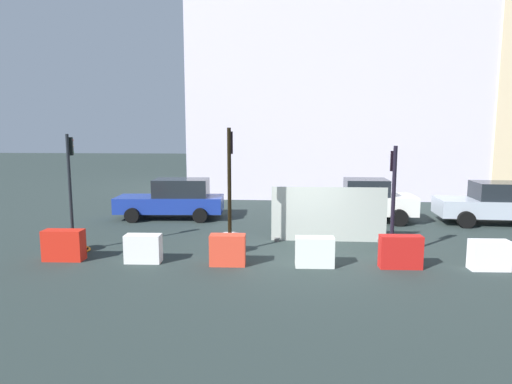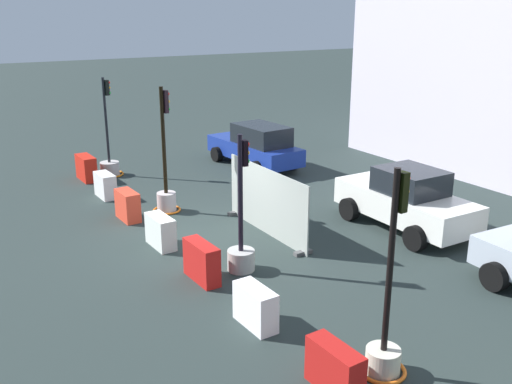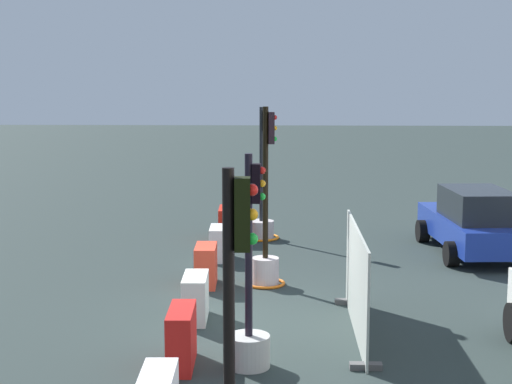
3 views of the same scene
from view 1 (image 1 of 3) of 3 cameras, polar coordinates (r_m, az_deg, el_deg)
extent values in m
plane|color=#26312F|center=(13.46, 7.06, -8.20)|extent=(120.00, 120.00, 0.00)
cylinder|color=#B6ADAC|center=(14.86, -22.76, -6.23)|extent=(0.71, 0.71, 0.50)
cylinder|color=black|center=(14.54, -23.15, 0.77)|extent=(0.10, 0.10, 3.15)
cube|color=black|center=(14.54, -23.10, 5.51)|extent=(0.18, 0.17, 0.55)
sphere|color=red|center=(14.60, -22.93, 6.26)|extent=(0.10, 0.10, 0.10)
sphere|color=orange|center=(14.61, -22.89, 5.53)|extent=(0.10, 0.10, 0.10)
sphere|color=green|center=(14.62, -22.85, 4.81)|extent=(0.10, 0.10, 0.10)
torus|color=orange|center=(14.91, -22.72, -7.04)|extent=(1.01, 1.01, 0.06)
cylinder|color=#BCAFAE|center=(13.60, -3.43, -6.69)|extent=(0.59, 0.59, 0.59)
cylinder|color=black|center=(13.25, -3.50, 1.37)|extent=(0.12, 0.12, 3.24)
cube|color=black|center=(13.28, -3.39, 6.46)|extent=(0.17, 0.14, 0.67)
sphere|color=red|center=(13.35, -3.31, 7.43)|extent=(0.10, 0.10, 0.10)
sphere|color=orange|center=(13.35, -3.30, 6.47)|extent=(0.10, 0.10, 0.10)
sphere|color=green|center=(13.36, -3.29, 5.51)|extent=(0.10, 0.10, 0.10)
torus|color=orange|center=(13.67, -3.42, -7.76)|extent=(0.86, 0.86, 0.06)
cylinder|color=#AAABA6|center=(13.71, 17.25, -7.12)|extent=(0.66, 0.66, 0.50)
cylinder|color=black|center=(13.39, 17.54, -0.24)|extent=(0.12, 0.12, 2.81)
cube|color=black|center=(13.41, 17.54, 3.87)|extent=(0.19, 0.14, 0.59)
sphere|color=red|center=(13.47, 17.46, 4.74)|extent=(0.11, 0.11, 0.11)
sphere|color=orange|center=(13.48, 17.42, 3.90)|extent=(0.11, 0.11, 0.11)
sphere|color=green|center=(13.49, 17.39, 3.06)|extent=(0.11, 0.11, 0.11)
cube|color=red|center=(13.93, -23.82, -6.37)|extent=(1.16, 0.50, 0.90)
cube|color=silver|center=(12.98, -14.51, -7.16)|extent=(1.03, 0.48, 0.81)
cube|color=red|center=(12.33, -3.73, -7.56)|extent=(1.01, 0.48, 0.88)
cube|color=silver|center=(12.29, 7.67, -7.76)|extent=(1.07, 0.47, 0.84)
cube|color=red|center=(12.68, 18.36, -7.43)|extent=(1.15, 0.43, 0.91)
cube|color=white|center=(13.47, 28.18, -7.29)|extent=(1.04, 0.46, 0.82)
cube|color=white|center=(18.76, 13.69, -1.54)|extent=(4.28, 1.71, 0.76)
cube|color=black|center=(18.68, 14.19, 0.63)|extent=(1.72, 1.49, 0.67)
cylinder|color=black|center=(19.94, 17.02, -2.22)|extent=(0.67, 0.29, 0.67)
cylinder|color=black|center=(18.22, 18.20, -3.20)|extent=(0.67, 0.29, 0.67)
cylinder|color=black|center=(19.54, 9.42, -2.17)|extent=(0.67, 0.29, 0.67)
cylinder|color=black|center=(17.79, 9.88, -3.18)|extent=(0.67, 0.29, 0.67)
cube|color=#A7B2BF|center=(20.13, 28.73, -1.80)|extent=(4.56, 1.96, 0.68)
cube|color=black|center=(20.09, 29.26, 0.14)|extent=(2.04, 1.63, 0.69)
cylinder|color=black|center=(18.84, 25.76, -3.27)|extent=(0.67, 0.31, 0.65)
cylinder|color=black|center=(20.58, 24.12, -2.28)|extent=(0.67, 0.31, 0.65)
cube|color=navy|center=(19.13, -11.16, -1.53)|extent=(4.62, 1.93, 0.66)
cube|color=black|center=(18.93, -9.73, 0.56)|extent=(2.37, 1.58, 0.75)
cylinder|color=black|center=(18.69, -15.88, -2.94)|extent=(0.62, 0.32, 0.60)
cylinder|color=black|center=(20.33, -14.53, -2.03)|extent=(0.62, 0.32, 0.60)
cylinder|color=black|center=(18.12, -7.33, -3.04)|extent=(0.62, 0.32, 0.60)
cylinder|color=black|center=(19.80, -6.67, -2.09)|extent=(0.62, 0.32, 0.60)
cube|color=silver|center=(28.59, 10.00, 15.96)|extent=(16.52, 9.33, 15.56)
cube|color=#9DA59C|center=(15.03, 9.46, -2.90)|extent=(3.88, 0.04, 1.87)
cube|color=#4C4C4C|center=(15.16, 2.75, -6.12)|extent=(0.16, 0.50, 0.10)
cube|color=#4C4C4C|center=(15.47, 15.88, -6.13)|extent=(0.16, 0.50, 0.10)
camera|label=2|loc=(15.69, 70.12, 11.01)|focal=40.29mm
camera|label=3|loc=(19.87, 52.23, 6.91)|focal=54.81mm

